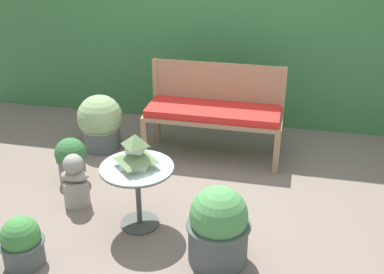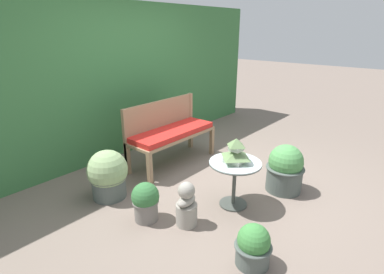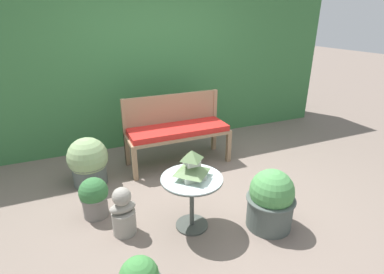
{
  "view_description": "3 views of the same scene",
  "coord_description": "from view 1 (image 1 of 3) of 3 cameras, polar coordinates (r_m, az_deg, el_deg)",
  "views": [
    {
      "loc": [
        0.82,
        -3.55,
        2.45
      ],
      "look_at": [
        -0.09,
        0.51,
        0.43
      ],
      "focal_mm": 45.0,
      "sensor_mm": 36.0,
      "label": 1
    },
    {
      "loc": [
        -3.01,
        -2.02,
        2.0
      ],
      "look_at": [
        -0.06,
        0.53,
        0.57
      ],
      "focal_mm": 28.0,
      "sensor_mm": 36.0,
      "label": 2
    },
    {
      "loc": [
        -1.32,
        -2.66,
        2.0
      ],
      "look_at": [
        0.09,
        0.64,
        0.53
      ],
      "focal_mm": 28.0,
      "sensor_mm": 36.0,
      "label": 3
    }
  ],
  "objects": [
    {
      "name": "ground",
      "position": [
        4.39,
        -0.34,
        -8.07
      ],
      "size": [
        30.0,
        30.0,
        0.0
      ],
      "primitive_type": "plane",
      "color": "#75665B"
    },
    {
      "name": "foliage_hedge_back",
      "position": [
        6.08,
        4.67,
        13.84
      ],
      "size": [
        6.4,
        0.87,
        2.39
      ],
      "primitive_type": "cube",
      "color": "#38703D",
      "rests_on": "ground"
    },
    {
      "name": "garden_bench",
      "position": [
        5.02,
        2.54,
        2.65
      ],
      "size": [
        1.43,
        0.53,
        0.56
      ],
      "color": "#937556",
      "rests_on": "ground"
    },
    {
      "name": "bench_backrest",
      "position": [
        5.16,
        3.07,
        5.93
      ],
      "size": [
        1.43,
        0.06,
        0.96
      ],
      "color": "#937556",
      "rests_on": "ground"
    },
    {
      "name": "patio_table",
      "position": [
        3.94,
        -6.48,
        -5.05
      ],
      "size": [
        0.6,
        0.6,
        0.56
      ],
      "color": "#424742",
      "rests_on": "ground"
    },
    {
      "name": "pagoda_birdhouse",
      "position": [
        3.82,
        -6.66,
        -1.91
      ],
      "size": [
        0.29,
        0.29,
        0.29
      ],
      "color": "#B2BCA8",
      "rests_on": "patio_table"
    },
    {
      "name": "garden_bust",
      "position": [
        4.41,
        -13.65,
        -5.26
      ],
      "size": [
        0.27,
        0.23,
        0.5
      ],
      "rotation": [
        0.0,
        0.0,
        0.11
      ],
      "color": "gray",
      "rests_on": "ground"
    },
    {
      "name": "potted_plant_bench_right",
      "position": [
        3.86,
        -19.52,
        -11.72
      ],
      "size": [
        0.34,
        0.34,
        0.4
      ],
      "color": "#4C5651",
      "rests_on": "ground"
    },
    {
      "name": "potted_plant_patio_mid",
      "position": [
        4.81,
        -14.13,
        -2.54
      ],
      "size": [
        0.3,
        0.3,
        0.44
      ],
      "color": "slate",
      "rests_on": "ground"
    },
    {
      "name": "potted_plant_bench_left",
      "position": [
        5.34,
        -10.79,
        1.66
      ],
      "size": [
        0.49,
        0.49,
        0.62
      ],
      "color": "#4C5651",
      "rests_on": "ground"
    },
    {
      "name": "potted_plant_path_edge",
      "position": [
        3.62,
        3.15,
        -10.6
      ],
      "size": [
        0.49,
        0.49,
        0.62
      ],
      "color": "#4C5651",
      "rests_on": "ground"
    }
  ]
}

